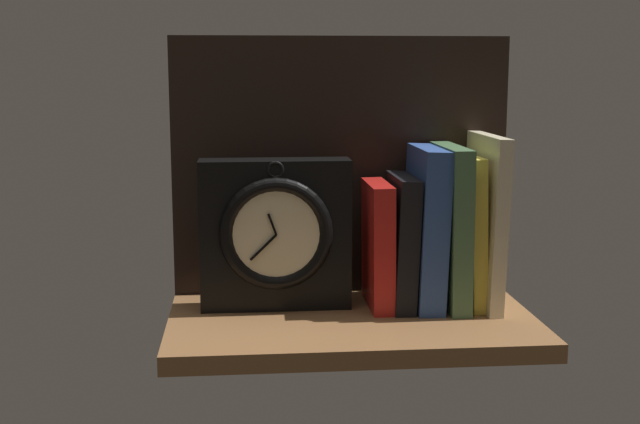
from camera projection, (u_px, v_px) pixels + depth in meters
The scene contains 9 objects.
ground_plane at pixel (352, 325), 117.11cm from camera, with size 50.80×29.22×2.50cm, color brown.
back_panel at pixel (341, 166), 127.33cm from camera, with size 50.80×1.20×38.80cm, color black.
book_red_requiem at pixel (378, 245), 120.77cm from camera, with size 3.06×12.39×18.02cm, color red.
book_black_skeptic at pixel (401, 241), 121.00cm from camera, with size 2.97×13.12×18.94cm, color black.
book_blue_modern at pixel (426, 227), 120.98cm from camera, with size 3.72×14.32×22.97cm, color #2D4C8E.
book_green_romantic at pixel (450, 226), 121.29cm from camera, with size 2.86×15.68×23.17cm, color #476B44.
book_yellow_seinlanguage at pixel (469, 230), 121.66cm from camera, with size 2.04×12.84×21.82cm, color gold.
book_cream_twain at pixel (485, 220), 121.62cm from camera, with size 2.02×16.59×24.70cm, color beige.
framed_clock at pixel (275, 234), 119.33cm from camera, with size 21.41×7.10×21.51cm.
Camera 1 is at (-14.81, -111.82, 34.25)cm, focal length 47.15 mm.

